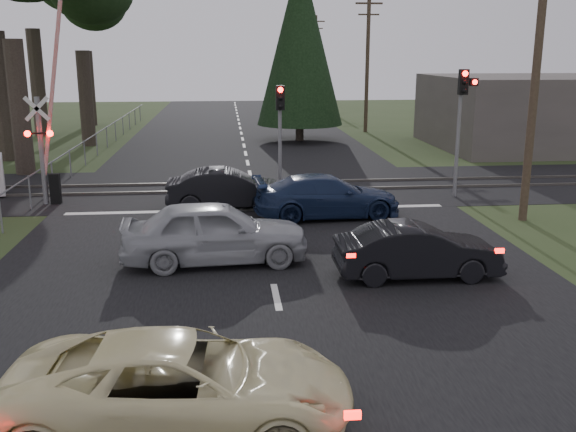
{
  "coord_description": "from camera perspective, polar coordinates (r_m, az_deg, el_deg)",
  "views": [
    {
      "loc": [
        -1.03,
        -13.32,
        5.27
      ],
      "look_at": [
        0.47,
        2.17,
        1.3
      ],
      "focal_mm": 40.0,
      "sensor_mm": 36.0,
      "label": 1
    }
  ],
  "objects": [
    {
      "name": "ground",
      "position": [
        14.36,
        -1.05,
        -7.22
      ],
      "size": [
        120.0,
        120.0,
        0.0
      ],
      "primitive_type": "plane",
      "color": "#2C3C1B",
      "rests_on": "ground"
    },
    {
      "name": "rail_near",
      "position": [
        25.09,
        -3.06,
        2.29
      ],
      "size": [
        120.0,
        0.12,
        0.1
      ],
      "primitive_type": "cube",
      "color": "#59544C",
      "rests_on": "ground"
    },
    {
      "name": "building_right",
      "position": [
        40.25,
        22.97,
        8.54
      ],
      "size": [
        14.0,
        10.0,
        4.0
      ],
      "primitive_type": "cube",
      "color": "#59514C",
      "rests_on": "ground"
    },
    {
      "name": "dark_hatchback",
      "position": [
        15.71,
        11.43,
        -3.09
      ],
      "size": [
        3.95,
        1.4,
        1.3
      ],
      "primitive_type": "imported",
      "rotation": [
        0.0,
        0.0,
        1.58
      ],
      "color": "black",
      "rests_on": "ground"
    },
    {
      "name": "rail_far",
      "position": [
        26.65,
        -3.22,
        3.0
      ],
      "size": [
        120.0,
        0.12,
        0.1
      ],
      "primitive_type": "cube",
      "color": "#59544C",
      "rests_on": "ground"
    },
    {
      "name": "cream_coupe",
      "position": [
        9.57,
        -9.47,
        -14.55
      ],
      "size": [
        5.05,
        2.57,
        1.37
      ],
      "primitive_type": "imported",
      "rotation": [
        0.0,
        0.0,
        1.51
      ],
      "color": "beige",
      "rests_on": "ground"
    },
    {
      "name": "rail_corridor",
      "position": [
        25.88,
        -3.14,
        2.56
      ],
      "size": [
        120.0,
        8.0,
        0.01
      ],
      "primitive_type": "cube",
      "color": "black",
      "rests_on": "ground"
    },
    {
      "name": "stop_line",
      "position": [
        22.18,
        -2.71,
        0.58
      ],
      "size": [
        13.0,
        0.35,
        0.0
      ],
      "primitive_type": "cube",
      "color": "silver",
      "rests_on": "ground"
    },
    {
      "name": "road",
      "position": [
        23.93,
        -2.93,
        1.58
      ],
      "size": [
        14.0,
        100.0,
        0.01
      ],
      "primitive_type": "cube",
      "color": "black",
      "rests_on": "ground"
    },
    {
      "name": "utility_pole_far",
      "position": [
        68.98,
        2.48,
        13.85
      ],
      "size": [
        1.8,
        0.26,
        9.0
      ],
      "color": "#4C3D2D",
      "rests_on": "ground"
    },
    {
      "name": "conifer_tree",
      "position": [
        39.58,
        1.08,
        15.36
      ],
      "size": [
        5.2,
        5.2,
        11.0
      ],
      "color": "#473D33",
      "rests_on": "ground"
    },
    {
      "name": "crossing_signal",
      "position": [
        24.15,
        -20.58,
        5.76
      ],
      "size": [
        1.62,
        0.38,
        6.96
      ],
      "color": "slate",
      "rests_on": "ground"
    },
    {
      "name": "traffic_signal_right",
      "position": [
        24.43,
        15.24,
        9.23
      ],
      "size": [
        0.68,
        0.48,
        4.7
      ],
      "color": "slate",
      "rests_on": "ground"
    },
    {
      "name": "utility_pole_mid",
      "position": [
        44.36,
        7.07,
        13.51
      ],
      "size": [
        1.8,
        0.26,
        9.0
      ],
      "color": "#4C3D2D",
      "rests_on": "ground"
    },
    {
      "name": "dark_car_far",
      "position": [
        22.32,
        -5.4,
        2.4
      ],
      "size": [
        4.19,
        1.49,
        1.38
      ],
      "primitive_type": "imported",
      "rotation": [
        0.0,
        0.0,
        1.58
      ],
      "color": "black",
      "rests_on": "ground"
    },
    {
      "name": "fence_left",
      "position": [
        36.83,
        -16.14,
        5.53
      ],
      "size": [
        0.1,
        36.0,
        1.2
      ],
      "primitive_type": null,
      "color": "slate",
      "rests_on": "ground"
    },
    {
      "name": "silver_car",
      "position": [
        16.53,
        -6.51,
        -1.44
      ],
      "size": [
        4.87,
        2.22,
        1.62
      ],
      "primitive_type": "imported",
      "rotation": [
        0.0,
        0.0,
        1.64
      ],
      "color": "#989BA0",
      "rests_on": "ground"
    },
    {
      "name": "traffic_signal_center",
      "position": [
        24.21,
        -0.7,
        8.47
      ],
      "size": [
        0.32,
        0.48,
        4.1
      ],
      "color": "slate",
      "rests_on": "ground"
    },
    {
      "name": "blue_sedan",
      "position": [
        21.08,
        3.48,
        1.76
      ],
      "size": [
        4.94,
        2.33,
        1.39
      ],
      "primitive_type": "imported",
      "rotation": [
        0.0,
        0.0,
        1.65
      ],
      "color": "#172445",
      "rests_on": "ground"
    },
    {
      "name": "utility_pole_near",
      "position": [
        21.55,
        21.2,
        11.93
      ],
      "size": [
        1.8,
        0.26,
        9.0
      ],
      "color": "#4C3D2D",
      "rests_on": "ground"
    }
  ]
}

